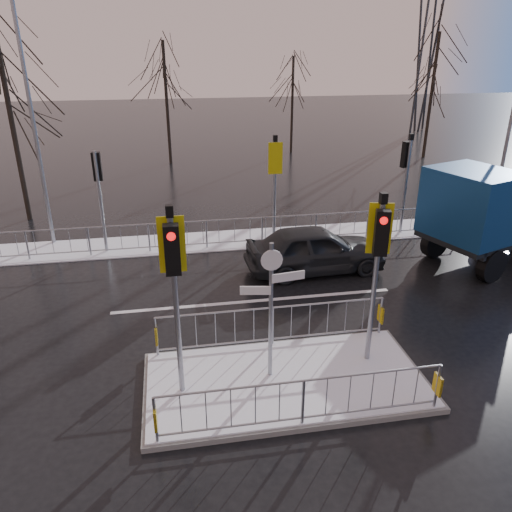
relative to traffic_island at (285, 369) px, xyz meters
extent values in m
plane|color=black|center=(0.01, -0.01, -0.39)|extent=(120.00, 120.00, 0.00)
cube|color=white|center=(0.01, 8.59, -0.37)|extent=(30.00, 2.00, 0.04)
cube|color=silver|center=(0.01, 3.79, -0.39)|extent=(8.00, 0.15, 0.01)
cube|color=#61615D|center=(0.01, -0.01, -0.33)|extent=(6.00, 3.00, 0.12)
cube|color=white|center=(0.01, -0.01, -0.26)|extent=(5.85, 2.85, 0.03)
cube|color=gold|center=(-2.69, -1.39, 0.28)|extent=(0.05, 0.28, 0.42)
cube|color=gold|center=(2.71, -1.39, 0.28)|extent=(0.05, 0.28, 0.42)
cube|color=gold|center=(-2.69, 1.37, 0.28)|extent=(0.05, 0.28, 0.42)
cube|color=gold|center=(2.71, 1.37, 0.28)|extent=(0.05, 0.28, 0.42)
cylinder|color=gray|center=(-2.19, -0.01, 1.63)|extent=(0.11, 0.11, 3.80)
cube|color=black|center=(-2.19, -0.19, 2.98)|extent=(0.28, 0.22, 0.95)
cylinder|color=red|center=(-2.19, -0.30, 3.28)|extent=(0.16, 0.04, 0.16)
cube|color=#C4B60B|center=(-2.19, 0.06, 2.98)|extent=(0.50, 0.03, 1.10)
cube|color=black|center=(-2.19, -0.01, 3.65)|extent=(0.14, 0.14, 0.22)
cylinder|color=gray|center=(2.01, 0.39, 1.58)|extent=(0.11, 0.11, 3.70)
cube|color=black|center=(1.96, 0.22, 2.88)|extent=(0.33, 0.28, 0.95)
cylinder|color=red|center=(1.94, 0.11, 3.18)|extent=(0.16, 0.08, 0.16)
cube|color=#C4B60B|center=(2.03, 0.46, 2.88)|extent=(0.49, 0.16, 1.10)
cube|color=black|center=(2.01, 0.39, 3.55)|extent=(0.14, 0.14, 0.22)
cylinder|color=gray|center=(-0.29, 0.19, 1.28)|extent=(0.09, 0.09, 3.10)
cube|color=silver|center=(0.06, 0.19, 2.08)|extent=(0.70, 0.14, 0.18)
cube|color=silver|center=(-0.61, 0.19, 1.83)|extent=(0.62, 0.15, 0.18)
cylinder|color=silver|center=(-0.29, 0.16, 2.48)|extent=(0.44, 0.03, 0.44)
cylinder|color=gray|center=(-4.49, 8.29, 1.40)|extent=(0.11, 0.11, 3.50)
cube|color=black|center=(-4.49, 8.47, 2.60)|extent=(0.28, 0.22, 0.95)
cylinder|color=red|center=(-4.49, 8.58, 2.90)|extent=(0.16, 0.04, 0.16)
cylinder|color=gray|center=(1.51, 8.29, 1.45)|extent=(0.11, 0.11, 3.60)
cube|color=black|center=(1.51, 8.47, 2.70)|extent=(0.28, 0.22, 0.95)
cylinder|color=red|center=(1.51, 8.58, 3.00)|extent=(0.16, 0.04, 0.16)
cube|color=#C4B60B|center=(1.51, 8.22, 2.70)|extent=(0.50, 0.03, 1.10)
cube|color=black|center=(1.51, 8.29, 3.37)|extent=(0.14, 0.14, 0.22)
cylinder|color=gray|center=(6.51, 8.29, 1.40)|extent=(0.11, 0.11, 3.50)
cube|color=black|center=(6.46, 8.46, 2.60)|extent=(0.33, 0.28, 0.95)
cylinder|color=red|center=(6.44, 8.57, 2.90)|extent=(0.16, 0.08, 0.16)
cube|color=black|center=(6.51, 8.29, 3.27)|extent=(0.14, 0.14, 0.22)
imported|color=black|center=(2.26, 5.48, 0.36)|extent=(4.50, 1.96, 1.51)
cylinder|color=black|center=(7.34, 3.81, 0.13)|extent=(1.10, 0.65, 1.05)
cylinder|color=black|center=(6.60, 5.89, 0.13)|extent=(1.10, 0.65, 1.05)
cylinder|color=black|center=(9.37, 6.88, 0.13)|extent=(1.10, 0.65, 1.05)
cube|color=navy|center=(7.07, 4.88, 1.78)|extent=(2.83, 3.08, 2.10)
cube|color=black|center=(8.03, 5.23, 2.20)|extent=(0.75, 2.00, 1.16)
cube|color=#2D3033|center=(6.47, 4.67, 0.61)|extent=(0.93, 2.32, 0.37)
cube|color=black|center=(8.30, 5.33, 1.63)|extent=(0.93, 2.41, 1.58)
cylinder|color=black|center=(-7.99, 12.49, 3.29)|extent=(0.20, 0.20, 7.36)
cylinder|color=black|center=(-1.99, 21.99, 3.06)|extent=(0.19, 0.19, 6.90)
cylinder|color=black|center=(6.01, 23.99, 2.60)|extent=(0.16, 0.16, 5.98)
cylinder|color=black|center=(14.01, 20.99, 3.29)|extent=(0.20, 0.20, 7.36)
cylinder|color=gray|center=(10.51, 8.49, 3.61)|extent=(0.14, 0.14, 8.00)
cylinder|color=gray|center=(-6.49, 9.49, 3.71)|extent=(0.14, 0.14, 8.20)
camera|label=1|loc=(-2.15, -8.56, 6.40)|focal=35.00mm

